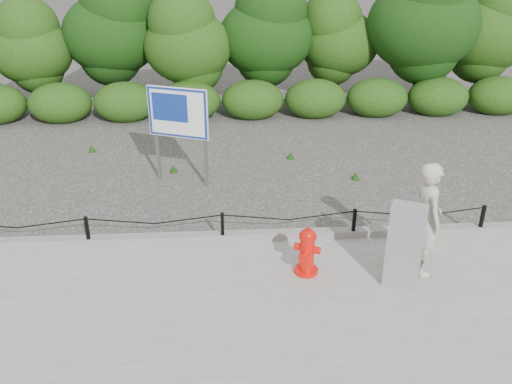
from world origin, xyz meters
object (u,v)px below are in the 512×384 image
at_px(pedestrian, 425,221).
at_px(advertising_sign, 178,117).
at_px(fire_hydrant, 307,252).
at_px(utility_cabinet, 405,246).

xyz_separation_m(pedestrian, advertising_sign, (-4.33, 4.05, 0.57)).
xyz_separation_m(fire_hydrant, utility_cabinet, (1.52, -0.42, 0.32)).
relative_size(utility_cabinet, advertising_sign, 0.70).
bearing_deg(pedestrian, utility_cabinet, 126.93).
relative_size(fire_hydrant, pedestrian, 0.44).
distance_m(pedestrian, utility_cabinet, 0.62).
relative_size(pedestrian, advertising_sign, 0.87).
height_order(pedestrian, utility_cabinet, pedestrian).
bearing_deg(advertising_sign, pedestrian, -22.10).
relative_size(fire_hydrant, advertising_sign, 0.38).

